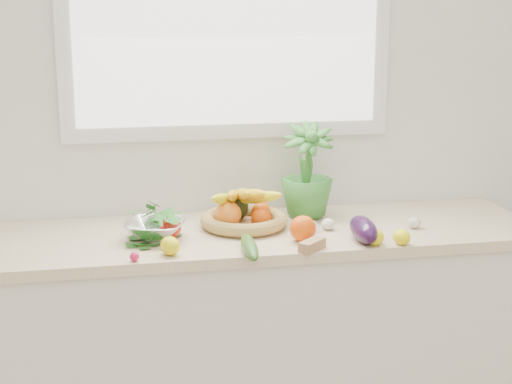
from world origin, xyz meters
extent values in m
cube|color=white|center=(0.00, 2.25, 1.35)|extent=(4.50, 0.02, 2.70)
cube|color=silver|center=(0.00, 1.95, 0.43)|extent=(2.20, 0.58, 0.86)
cube|color=beige|center=(0.00, 1.95, 0.88)|extent=(2.24, 0.62, 0.04)
sphere|color=#EB4D07|center=(0.19, 1.77, 0.95)|extent=(0.13, 0.13, 0.09)
ellipsoid|color=yellow|center=(-0.29, 1.71, 0.93)|extent=(0.08, 0.10, 0.06)
ellipsoid|color=yellow|center=(0.43, 1.68, 0.93)|extent=(0.08, 0.09, 0.06)
ellipsoid|color=#FBEA0D|center=(0.52, 1.67, 0.93)|extent=(0.08, 0.08, 0.06)
sphere|color=red|center=(-0.27, 1.91, 0.94)|extent=(0.10, 0.10, 0.08)
cube|color=tan|center=(0.19, 1.67, 0.92)|extent=(0.11, 0.11, 0.04)
ellipsoid|color=beige|center=(0.64, 1.85, 0.92)|extent=(0.06, 0.06, 0.04)
ellipsoid|color=beige|center=(0.24, 1.89, 0.92)|extent=(0.07, 0.07, 0.05)
ellipsoid|color=silver|center=(0.32, 1.90, 0.92)|extent=(0.05, 0.05, 0.04)
ellipsoid|color=#280D33|center=(0.40, 1.73, 0.94)|extent=(0.09, 0.22, 0.09)
ellipsoid|color=#225218|center=(-0.02, 1.67, 0.93)|extent=(0.07, 0.27, 0.05)
sphere|color=#DC1B4E|center=(-0.41, 1.67, 0.92)|extent=(0.04, 0.04, 0.03)
imported|color=#398530|center=(0.28, 2.09, 1.09)|extent=(0.23, 0.23, 0.36)
cylinder|color=#B1834F|center=(0.02, 1.99, 0.91)|extent=(0.30, 0.30, 0.01)
torus|color=tan|center=(0.02, 1.99, 0.93)|extent=(0.35, 0.35, 0.05)
sphere|color=orange|center=(-0.05, 1.96, 0.96)|extent=(0.11, 0.11, 0.10)
sphere|color=#D54806|center=(0.07, 1.93, 0.95)|extent=(0.08, 0.08, 0.08)
sphere|color=#D64E06|center=(0.09, 2.03, 0.95)|extent=(0.08, 0.08, 0.07)
ellipsoid|color=#213015|center=(0.01, 2.06, 0.96)|extent=(0.09, 0.09, 0.10)
ellipsoid|color=yellow|center=(-0.06, 1.98, 1.02)|extent=(0.16, 0.20, 0.09)
ellipsoid|color=gold|center=(-0.03, 1.98, 1.03)|extent=(0.09, 0.22, 0.09)
ellipsoid|color=yellow|center=(0.01, 1.98, 1.03)|extent=(0.05, 0.22, 0.09)
ellipsoid|color=yellow|center=(0.04, 1.98, 1.03)|extent=(0.12, 0.22, 0.09)
ellipsoid|color=#FFF515|center=(0.07, 1.98, 1.02)|extent=(0.18, 0.19, 0.09)
cylinder|color=silver|center=(-0.32, 1.90, 0.91)|extent=(0.11, 0.11, 0.02)
imported|color=white|center=(-0.32, 1.90, 0.94)|extent=(0.27, 0.27, 0.05)
ellipsoid|color=#246018|center=(-0.32, 1.90, 0.98)|extent=(0.20, 0.20, 0.07)
camera|label=1|loc=(-0.49, -0.81, 1.73)|focal=55.00mm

